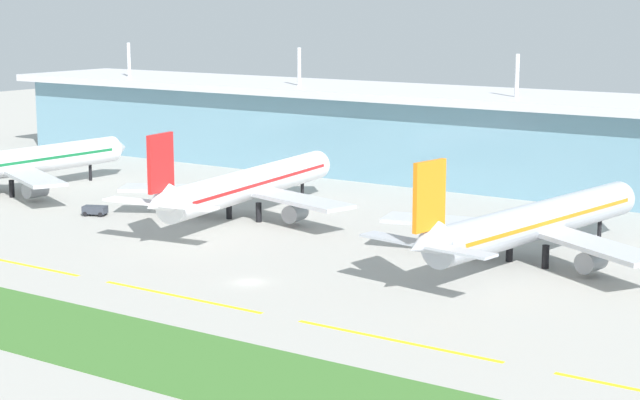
{
  "coord_description": "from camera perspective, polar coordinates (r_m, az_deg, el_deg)",
  "views": [
    {
      "loc": [
        92.07,
        -116.67,
        39.57
      ],
      "look_at": [
        -6.98,
        28.22,
        7.0
      ],
      "focal_mm": 59.76,
      "sensor_mm": 36.0,
      "label": 1
    }
  ],
  "objects": [
    {
      "name": "airliner_nearest",
      "position": [
        231.37,
        -16.42,
        1.85
      ],
      "size": [
        48.75,
        66.25,
        18.9
      ],
      "color": "silver",
      "rests_on": "ground"
    },
    {
      "name": "grass_verge",
      "position": [
        131.72,
        -12.26,
        -7.19
      ],
      "size": [
        300.0,
        18.0,
        0.1
      ],
      "primitive_type": "cube",
      "color": "#3D702D",
      "rests_on": "ground"
    },
    {
      "name": "taxiway_stripe_mid_west",
      "position": [
        171.19,
        -16.01,
        -3.26
      ],
      "size": [
        28.0,
        0.7,
        0.04
      ],
      "primitive_type": "cube",
      "color": "yellow",
      "rests_on": "ground"
    },
    {
      "name": "airliner_far_middle",
      "position": [
        166.35,
        11.36,
        -1.18
      ],
      "size": [
        48.28,
        62.83,
        18.9
      ],
      "color": "#ADB2BC",
      "rests_on": "ground"
    },
    {
      "name": "pushback_tug",
      "position": [
        205.23,
        -11.96,
        -0.52
      ],
      "size": [
        4.99,
        3.93,
        1.85
      ],
      "color": "#333842",
      "rests_on": "ground"
    },
    {
      "name": "terminal_building",
      "position": [
        234.24,
        10.95,
        3.13
      ],
      "size": [
        288.0,
        34.0,
        29.12
      ],
      "color": "#6693A8",
      "rests_on": "ground"
    },
    {
      "name": "taxiway_stripe_mid_east",
      "position": [
        127.97,
        4.07,
        -7.52
      ],
      "size": [
        28.0,
        0.7,
        0.04
      ],
      "primitive_type": "cube",
      "color": "yellow",
      "rests_on": "ground"
    },
    {
      "name": "ground_plane",
      "position": [
        153.8,
        -3.8,
        -4.42
      ],
      "size": [
        600.0,
        600.0,
        0.0
      ],
      "primitive_type": "plane",
      "color": "#A8A59E"
    },
    {
      "name": "taxiway_stripe_centre",
      "position": [
        147.26,
        -7.47,
        -5.16
      ],
      "size": [
        28.0,
        0.7,
        0.04
      ],
      "primitive_type": "cube",
      "color": "yellow",
      "rests_on": "ground"
    },
    {
      "name": "airliner_near_middle",
      "position": [
        197.13,
        -3.9,
        0.82
      ],
      "size": [
        48.43,
        63.36,
        18.9
      ],
      "color": "white",
      "rests_on": "ground"
    }
  ]
}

